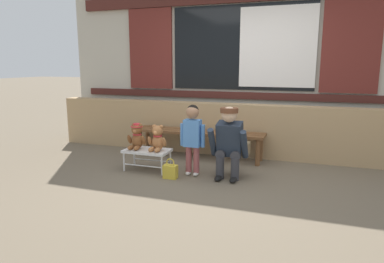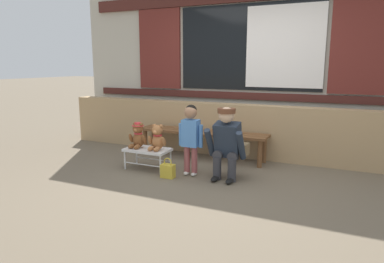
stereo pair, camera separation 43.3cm
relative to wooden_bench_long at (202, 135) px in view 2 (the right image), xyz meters
name	(u,v)px [view 2 (the right image)]	position (x,y,z in m)	size (l,w,h in m)	color
ground_plane	(206,182)	(0.50, -1.06, -0.37)	(60.00, 60.00, 0.00)	brown
brick_low_wall	(239,130)	(0.50, 0.37, 0.05)	(6.42, 0.25, 0.85)	tan
shop_facade	(251,41)	(0.51, 0.88, 1.49)	(6.55, 0.26, 3.74)	#B7B2A3
wooden_bench_long	(202,135)	(0.00, 0.00, 0.00)	(2.10, 0.40, 0.44)	brown
small_display_bench	(148,151)	(-0.47, -0.87, -0.11)	(0.64, 0.36, 0.30)	silver
teddy_bear_with_hat	(138,136)	(-0.63, -0.87, 0.10)	(0.28, 0.27, 0.36)	brown
teddy_bear_plain	(157,138)	(-0.31, -0.87, 0.09)	(0.28, 0.26, 0.36)	#A86B3D
child_standing	(191,132)	(0.20, -0.87, 0.22)	(0.35, 0.18, 0.96)	#994C4C
adult_crouching	(228,143)	(0.70, -0.81, 0.11)	(0.50, 0.49, 0.95)	#333338
handbag_on_ground	(168,171)	(-0.02, -1.10, -0.28)	(0.18, 0.11, 0.27)	gold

